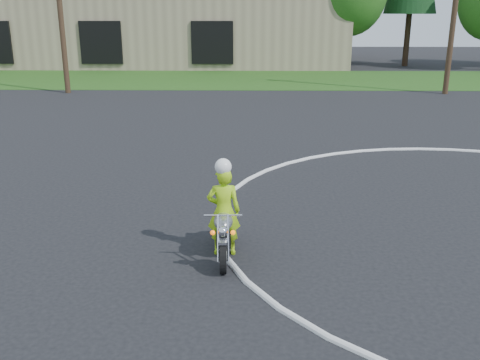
{
  "coord_description": "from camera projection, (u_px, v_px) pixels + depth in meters",
  "views": [
    {
      "loc": [
        -5.31,
        -7.41,
        4.17
      ],
      "look_at": [
        -5.48,
        2.27,
        1.1
      ],
      "focal_mm": 40.0,
      "sensor_mm": 36.0,
      "label": 1
    }
  ],
  "objects": [
    {
      "name": "grass_strip",
      "position": [
        333.0,
        79.0,
        33.96
      ],
      "size": [
        120.0,
        10.0,
        0.02
      ],
      "primitive_type": "cube",
      "color": "#1E4714",
      "rests_on": "ground"
    },
    {
      "name": "primary_motorcycle",
      "position": [
        224.0,
        232.0,
        9.36
      ],
      "size": [
        0.64,
        1.83,
        0.96
      ],
      "rotation": [
        0.0,
        0.0,
        0.03
      ],
      "color": "black",
      "rests_on": "ground"
    },
    {
      "name": "warehouse",
      "position": [
        101.0,
        11.0,
        45.4
      ],
      "size": [
        41.0,
        17.0,
        8.3
      ],
      "color": "tan",
      "rests_on": "ground"
    },
    {
      "name": "rider_primary_grp",
      "position": [
        224.0,
        209.0,
        9.37
      ],
      "size": [
        0.6,
        0.41,
        1.78
      ],
      "rotation": [
        0.0,
        0.0,
        0.03
      ],
      "color": "#A2DC17",
      "rests_on": "ground"
    }
  ]
}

